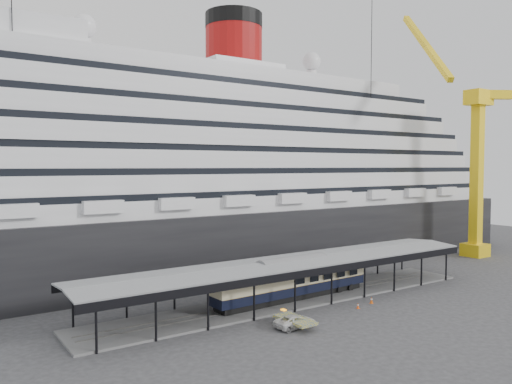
{
  "coord_description": "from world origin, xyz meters",
  "views": [
    {
      "loc": [
        -39.05,
        -44.11,
        17.1
      ],
      "look_at": [
        -3.59,
        8.0,
        13.8
      ],
      "focal_mm": 35.0,
      "sensor_mm": 36.0,
      "label": 1
    }
  ],
  "objects": [
    {
      "name": "ground",
      "position": [
        0.0,
        0.0,
        0.0
      ],
      "size": [
        200.0,
        200.0,
        0.0
      ],
      "primitive_type": "plane",
      "color": "#333335",
      "rests_on": "ground"
    },
    {
      "name": "cruise_ship",
      "position": [
        0.05,
        32.0,
        18.35
      ],
      "size": [
        130.0,
        30.0,
        43.9
      ],
      "color": "black",
      "rests_on": "ground"
    },
    {
      "name": "platform_canopy",
      "position": [
        0.0,
        5.0,
        2.36
      ],
      "size": [
        56.0,
        9.18,
        5.3
      ],
      "color": "slate",
      "rests_on": "ground"
    },
    {
      "name": "crane_yellow",
      "position": [
        47.06,
        10.54,
        19.96
      ],
      "size": [
        23.83,
        18.78,
        47.6
      ],
      "color": "yellow",
      "rests_on": "ground"
    },
    {
      "name": "port_truck",
      "position": [
        -6.39,
        -3.47,
        0.66
      ],
      "size": [
        4.8,
        2.31,
        1.32
      ],
      "primitive_type": "imported",
      "rotation": [
        0.0,
        0.0,
        1.6
      ],
      "color": "silver",
      "rests_on": "ground"
    },
    {
      "name": "pullman_carriage",
      "position": [
        0.02,
        5.0,
        2.75
      ],
      "size": [
        23.27,
        3.82,
        22.75
      ],
      "rotation": [
        0.0,
        0.0,
        0.04
      ],
      "color": "black",
      "rests_on": "ground"
    },
    {
      "name": "traffic_cone_left",
      "position": [
        -6.08,
        -1.32,
        0.38
      ],
      "size": [
        0.45,
        0.45,
        0.76
      ],
      "rotation": [
        0.0,
        0.0,
        -0.15
      ],
      "color": "#D5450B",
      "rests_on": "ground"
    },
    {
      "name": "traffic_cone_mid",
      "position": [
        4.27,
        -2.23,
        0.35
      ],
      "size": [
        0.41,
        0.41,
        0.7
      ],
      "rotation": [
        0.0,
        0.0,
        -0.16
      ],
      "color": "#F9500D",
      "rests_on": "ground"
    },
    {
      "name": "traffic_cone_right",
      "position": [
        7.32,
        -1.56,
        0.42
      ],
      "size": [
        0.57,
        0.57,
        0.84
      ],
      "rotation": [
        0.0,
        0.0,
        0.41
      ],
      "color": "#D8530C",
      "rests_on": "ground"
    }
  ]
}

